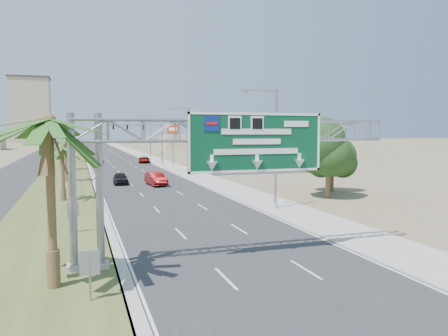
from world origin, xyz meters
name	(u,v)px	position (x,y,z in m)	size (l,w,h in m)	color
road	(110,155)	(0.00, 110.00, 0.01)	(12.00, 300.00, 0.02)	#28282B
sidewalk_right	(142,155)	(8.50, 110.00, 0.05)	(4.00, 300.00, 0.10)	#9E9B93
median_grass	(70,156)	(-10.00, 110.00, 0.06)	(7.00, 300.00, 0.12)	#424D22
opposing_road	(42,156)	(-17.00, 110.00, 0.01)	(8.00, 300.00, 0.02)	#28282B
sign_gantry	(225,141)	(-1.06, 9.93, 6.06)	(16.75, 1.24, 7.50)	gray
palm_near	(48,122)	(-9.20, 8.00, 6.93)	(5.70, 5.70, 8.35)	brown
palm_row_b	(62,149)	(-9.50, 32.00, 4.90)	(3.99, 3.99, 5.95)	brown
palm_row_c	(66,138)	(-9.50, 48.00, 5.66)	(3.99, 3.99, 6.75)	brown
palm_row_d	(69,144)	(-9.50, 66.00, 4.42)	(3.99, 3.99, 5.45)	brown
palm_row_e	(70,138)	(-9.50, 85.00, 5.09)	(3.99, 3.99, 6.15)	brown
palm_row_f	(72,138)	(-9.50, 110.00, 4.71)	(3.99, 3.99, 5.75)	brown
streetlight_near	(274,154)	(7.30, 22.00, 4.69)	(3.27, 0.44, 10.00)	gray
streetlight_mid	(187,144)	(7.30, 52.00, 4.69)	(3.27, 0.44, 10.00)	gray
streetlight_far	(149,139)	(7.30, 88.00, 4.69)	(3.27, 0.44, 10.00)	gray
signal_mast	(151,140)	(5.17, 71.97, 4.85)	(10.28, 0.71, 8.00)	gray
store_building	(245,155)	(22.00, 66.00, 2.00)	(18.00, 10.00, 4.00)	tan
oak_near	(328,152)	(15.00, 26.00, 4.53)	(4.50, 4.50, 6.80)	brown
oak_far	(332,156)	(18.00, 30.00, 3.82)	(3.50, 3.50, 5.60)	brown
median_signback_a	(90,267)	(-7.80, 6.00, 1.45)	(0.75, 0.08, 2.08)	gray
median_signback_b	(73,212)	(-8.50, 18.00, 1.45)	(0.75, 0.08, 2.08)	gray
tower_distant	(31,111)	(-32.00, 250.00, 17.50)	(20.00, 16.00, 35.00)	tan
building_distant_right	(191,142)	(30.00, 140.00, 2.50)	(20.00, 12.00, 5.00)	tan
car_left_lane	(120,178)	(-3.21, 43.89, 0.73)	(1.71, 4.26, 1.45)	black
car_mid_lane	(156,179)	(0.72, 41.21, 0.80)	(1.69, 4.84, 1.60)	#6A090A
car_right_lane	(144,160)	(4.73, 78.82, 0.67)	(2.22, 4.81, 1.34)	gray
car_far	(98,160)	(-4.34, 80.29, 0.65)	(1.81, 4.46, 1.30)	black
pole_sign_red_near	(200,124)	(10.24, 55.61, 7.60)	(2.41, 0.46, 9.60)	gray
pole_sign_blue	(193,135)	(10.99, 62.80, 5.81)	(2.02, 0.68, 7.83)	gray
pole_sign_red_far	(173,132)	(9.00, 70.39, 6.30)	(2.14, 1.15, 7.99)	gray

